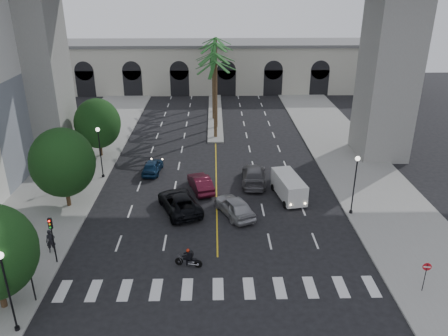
# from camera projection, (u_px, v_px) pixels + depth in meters

# --- Properties ---
(ground) EXTENTS (140.00, 140.00, 0.00)m
(ground) POSITION_uv_depth(u_px,v_px,m) (218.00, 274.00, 29.59)
(ground) COLOR black
(ground) RESTS_ON ground
(sidewalk_left) EXTENTS (8.00, 100.00, 0.15)m
(sidewalk_left) POSITION_uv_depth(u_px,v_px,m) (64.00, 182.00, 43.02)
(sidewalk_left) COLOR gray
(sidewalk_left) RESTS_ON ground
(sidewalk_right) EXTENTS (8.00, 100.00, 0.15)m
(sidewalk_right) POSITION_uv_depth(u_px,v_px,m) (366.00, 179.00, 43.66)
(sidewalk_right) COLOR gray
(sidewalk_right) RESTS_ON ground
(median) EXTENTS (2.00, 24.00, 0.20)m
(median) POSITION_uv_depth(u_px,v_px,m) (215.00, 115.00, 64.46)
(median) COLOR gray
(median) RESTS_ON ground
(pier_building) EXTENTS (71.00, 10.50, 8.50)m
(pier_building) POSITION_uv_depth(u_px,v_px,m) (215.00, 66.00, 78.43)
(pier_building) COLOR beige
(pier_building) RESTS_ON ground
(palm_a) EXTENTS (3.20, 3.20, 10.30)m
(palm_a) POSITION_uv_depth(u_px,v_px,m) (215.00, 65.00, 51.72)
(palm_a) COLOR #47331E
(palm_a) RESTS_ON ground
(palm_b) EXTENTS (3.20, 3.20, 10.60)m
(palm_b) POSITION_uv_depth(u_px,v_px,m) (216.00, 58.00, 55.29)
(palm_b) COLOR #47331E
(palm_b) RESTS_ON ground
(palm_c) EXTENTS (3.20, 3.20, 10.10)m
(palm_c) POSITION_uv_depth(u_px,v_px,m) (213.00, 56.00, 59.14)
(palm_c) COLOR #47331E
(palm_c) RESTS_ON ground
(palm_d) EXTENTS (3.20, 3.20, 10.90)m
(palm_d) POSITION_uv_depth(u_px,v_px,m) (216.00, 47.00, 62.53)
(palm_d) COLOR #47331E
(palm_d) RESTS_ON ground
(palm_e) EXTENTS (3.20, 3.20, 10.40)m
(palm_e) POSITION_uv_depth(u_px,v_px,m) (214.00, 46.00, 66.38)
(palm_e) COLOR #47331E
(palm_e) RESTS_ON ground
(palm_f) EXTENTS (3.20, 3.20, 10.70)m
(palm_f) POSITION_uv_depth(u_px,v_px,m) (216.00, 41.00, 69.96)
(palm_f) COLOR #47331E
(palm_f) RESTS_ON ground
(street_tree_mid) EXTENTS (5.44, 5.44, 7.21)m
(street_tree_mid) POSITION_uv_depth(u_px,v_px,m) (63.00, 162.00, 36.83)
(street_tree_mid) COLOR #382616
(street_tree_mid) RESTS_ON ground
(street_tree_far) EXTENTS (5.04, 5.04, 6.68)m
(street_tree_far) POSITION_uv_depth(u_px,v_px,m) (98.00, 123.00, 47.98)
(street_tree_far) COLOR #382616
(street_tree_far) RESTS_ON ground
(lamp_post_left_near) EXTENTS (0.40, 0.40, 5.35)m
(lamp_post_left_near) POSITION_uv_depth(u_px,v_px,m) (7.00, 286.00, 23.48)
(lamp_post_left_near) COLOR black
(lamp_post_left_near) RESTS_ON ground
(lamp_post_left_far) EXTENTS (0.40, 0.40, 5.35)m
(lamp_post_left_far) POSITION_uv_depth(u_px,v_px,m) (100.00, 148.00, 42.77)
(lamp_post_left_far) COLOR black
(lamp_post_left_far) RESTS_ON ground
(lamp_post_right) EXTENTS (0.40, 0.40, 5.35)m
(lamp_post_right) POSITION_uv_depth(u_px,v_px,m) (355.00, 180.00, 35.91)
(lamp_post_right) COLOR black
(lamp_post_right) RESTS_ON ground
(traffic_signal_near) EXTENTS (0.25, 0.18, 3.65)m
(traffic_signal_near) POSITION_uv_depth(u_px,v_px,m) (29.00, 268.00, 26.06)
(traffic_signal_near) COLOR black
(traffic_signal_near) RESTS_ON ground
(traffic_signal_far) EXTENTS (0.25, 0.18, 3.65)m
(traffic_signal_far) POSITION_uv_depth(u_px,v_px,m) (52.00, 233.00, 29.73)
(traffic_signal_far) COLOR black
(traffic_signal_far) RESTS_ON ground
(motorcycle_rider) EXTENTS (1.93, 0.64, 1.41)m
(motorcycle_rider) POSITION_uv_depth(u_px,v_px,m) (189.00, 258.00, 30.19)
(motorcycle_rider) COLOR black
(motorcycle_rider) RESTS_ON ground
(car_a) EXTENTS (3.78, 5.25, 1.66)m
(car_a) POSITION_uv_depth(u_px,v_px,m) (235.00, 206.00, 36.80)
(car_a) COLOR #9E9FA3
(car_a) RESTS_ON ground
(car_b) EXTENTS (2.82, 4.86, 1.51)m
(car_b) POSITION_uv_depth(u_px,v_px,m) (201.00, 183.00, 41.21)
(car_b) COLOR #470E1D
(car_b) RESTS_ON ground
(car_c) EXTENTS (4.64, 6.45, 1.63)m
(car_c) POSITION_uv_depth(u_px,v_px,m) (179.00, 202.00, 37.51)
(car_c) COLOR black
(car_c) RESTS_ON ground
(car_d) EXTENTS (2.73, 5.89, 1.66)m
(car_d) POSITION_uv_depth(u_px,v_px,m) (254.00, 175.00, 42.68)
(car_d) COLOR #5A595D
(car_d) RESTS_ON ground
(car_e) EXTENTS (2.02, 4.25, 1.40)m
(car_e) POSITION_uv_depth(u_px,v_px,m) (152.00, 166.00, 45.03)
(car_e) COLOR #0F2B4A
(car_e) RESTS_ON ground
(cargo_van) EXTENTS (2.70, 5.22, 2.12)m
(cargo_van) POSITION_uv_depth(u_px,v_px,m) (289.00, 187.00, 39.50)
(cargo_van) COLOR silver
(cargo_van) RESTS_ON ground
(pedestrian_a) EXTENTS (0.75, 0.61, 1.78)m
(pedestrian_a) POSITION_uv_depth(u_px,v_px,m) (51.00, 241.00, 31.47)
(pedestrian_a) COLOR black
(pedestrian_a) RESTS_ON sidewalk_left
(pedestrian_b) EXTENTS (1.08, 0.94, 1.90)m
(pedestrian_b) POSITION_uv_depth(u_px,v_px,m) (0.00, 228.00, 32.99)
(pedestrian_b) COLOR black
(pedestrian_b) RESTS_ON sidewalk_left
(do_not_enter_sign) EXTENTS (0.55, 0.12, 2.25)m
(do_not_enter_sign) POSITION_uv_depth(u_px,v_px,m) (426.00, 271.00, 27.23)
(do_not_enter_sign) COLOR black
(do_not_enter_sign) RESTS_ON ground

